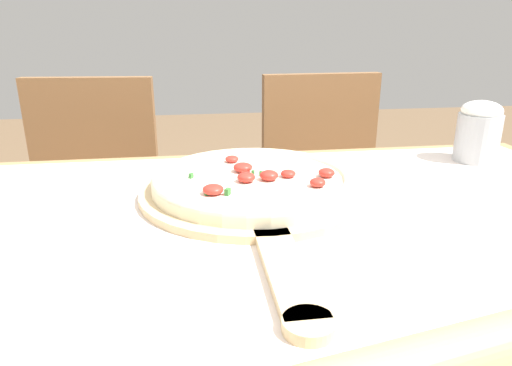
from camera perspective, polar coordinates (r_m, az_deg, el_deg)
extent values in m
cube|color=#A87F51|center=(0.62, 2.01, -7.51)|extent=(1.27, 0.82, 0.03)
cylinder|color=#A87F51|center=(1.31, 25.24, -13.06)|extent=(0.06, 0.06, 0.73)
cube|color=silver|center=(0.62, 2.03, -6.06)|extent=(1.19, 0.74, 0.00)
cylinder|color=#D6B784|center=(0.74, -0.34, -1.01)|extent=(0.36, 0.36, 0.01)
cube|color=#D6B784|center=(0.51, 3.77, -10.82)|extent=(0.04, 0.20, 0.01)
cylinder|color=#D6B784|center=(0.43, 6.63, -17.27)|extent=(0.05, 0.05, 0.01)
cylinder|color=beige|center=(0.73, -0.34, 0.02)|extent=(0.32, 0.32, 0.02)
torus|color=beige|center=(0.73, -0.34, 0.61)|extent=(0.32, 0.32, 0.02)
cylinder|color=white|center=(0.73, -0.34, 0.72)|extent=(0.28, 0.28, 0.00)
ellipsoid|color=red|center=(0.71, 1.65, 0.97)|extent=(0.03, 0.03, 0.02)
ellipsoid|color=red|center=(0.73, 8.81, 1.29)|extent=(0.03, 0.03, 0.01)
ellipsoid|color=red|center=(0.70, -1.23, 0.71)|extent=(0.03, 0.03, 0.01)
ellipsoid|color=red|center=(0.75, -1.65, 1.97)|extent=(0.03, 0.03, 0.02)
ellipsoid|color=red|center=(0.73, 4.05, 1.19)|extent=(0.02, 0.02, 0.01)
ellipsoid|color=red|center=(0.69, 7.72, 0.07)|extent=(0.02, 0.02, 0.01)
ellipsoid|color=red|center=(0.65, -5.40, -0.80)|extent=(0.03, 0.03, 0.01)
ellipsoid|color=red|center=(0.81, -3.02, 3.02)|extent=(0.02, 0.02, 0.01)
cube|color=#387533|center=(0.65, -6.03, -1.08)|extent=(0.01, 0.01, 0.01)
cube|color=#387533|center=(0.74, -0.38, 1.35)|extent=(0.01, 0.01, 0.01)
cube|color=#387533|center=(0.73, 0.74, 1.18)|extent=(0.01, 0.01, 0.01)
cube|color=#387533|center=(0.65, -3.57, -1.11)|extent=(0.01, 0.01, 0.01)
cube|color=#387533|center=(0.73, -8.11, 0.92)|extent=(0.01, 0.01, 0.01)
cylinder|color=tan|center=(0.40, 24.17, -18.98)|extent=(0.36, 0.11, 0.04)
cube|color=brown|center=(1.40, -20.50, -7.33)|extent=(0.43, 0.43, 0.02)
cube|color=brown|center=(1.48, -19.57, 3.85)|extent=(0.38, 0.07, 0.44)
cylinder|color=brown|center=(1.44, -27.73, -17.89)|extent=(0.04, 0.04, 0.42)
cylinder|color=brown|center=(1.34, -14.45, -18.96)|extent=(0.04, 0.04, 0.42)
cylinder|color=brown|center=(1.68, -23.39, -11.55)|extent=(0.04, 0.04, 0.42)
cylinder|color=brown|center=(1.60, -12.34, -11.93)|extent=(0.04, 0.04, 0.42)
cube|color=brown|center=(1.43, 9.87, -5.75)|extent=(0.42, 0.42, 0.02)
cube|color=brown|center=(1.51, 7.95, 5.08)|extent=(0.38, 0.05, 0.44)
cylinder|color=brown|center=(1.36, 5.16, -17.60)|extent=(0.04, 0.04, 0.42)
cylinder|color=brown|center=(1.47, 17.69, -15.45)|extent=(0.04, 0.04, 0.42)
cylinder|color=brown|center=(1.62, 2.00, -11.00)|extent=(0.04, 0.04, 0.42)
cylinder|color=brown|center=(1.71, 12.65, -9.72)|extent=(0.04, 0.04, 0.42)
cylinder|color=#B2B7BC|center=(1.02, 25.95, 5.10)|extent=(0.08, 0.08, 0.09)
ellipsoid|color=white|center=(1.01, 26.40, 8.14)|extent=(0.08, 0.08, 0.04)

